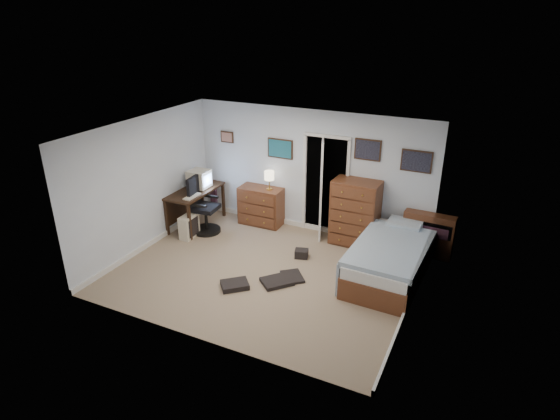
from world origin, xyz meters
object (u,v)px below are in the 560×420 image
object	(u,v)px
low_dresser	(261,206)
tall_dresser	(355,213)
computer_desk	(192,197)
office_chair	(203,211)
bed	(390,259)

from	to	relation	value
low_dresser	tall_dresser	xyz separation A→B (m)	(2.06, -0.02, 0.24)
computer_desk	office_chair	xyz separation A→B (m)	(0.40, -0.20, -0.16)
computer_desk	low_dresser	xyz separation A→B (m)	(1.29, 0.66, -0.21)
office_chair	tall_dresser	distance (m)	3.07
tall_dresser	bed	size ratio (longest dim) A/B	0.59
low_dresser	tall_dresser	bearing A→B (deg)	-1.77
bed	computer_desk	bearing A→B (deg)	178.18
bed	low_dresser	bearing A→B (deg)	164.32
low_dresser	bed	size ratio (longest dim) A/B	0.41
tall_dresser	bed	world-z (taller)	tall_dresser
office_chair	bed	size ratio (longest dim) A/B	0.53
computer_desk	tall_dresser	xyz separation A→B (m)	(3.36, 0.64, 0.03)
computer_desk	office_chair	distance (m)	0.48
tall_dresser	bed	xyz separation A→B (m)	(0.92, -0.94, -0.31)
computer_desk	low_dresser	size ratio (longest dim) A/B	1.53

